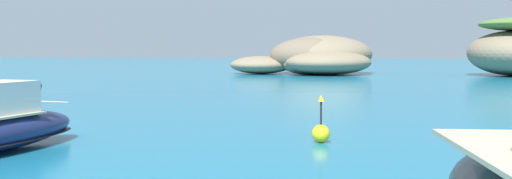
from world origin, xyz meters
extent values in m
ellipsoid|color=#84755B|center=(-4.23, 72.40, 2.32)|extent=(12.94, 14.25, 4.63)
ellipsoid|color=#756651|center=(-5.27, 69.38, 2.17)|extent=(10.17, 7.99, 4.33)
ellipsoid|color=#84755B|center=(-3.01, 68.26, 1.40)|extent=(13.54, 13.93, 2.81)
ellipsoid|color=#84755B|center=(-5.59, 68.32, 1.27)|extent=(7.61, 7.63, 2.54)
ellipsoid|color=#84755B|center=(-11.22, 69.15, 1.06)|extent=(10.05, 9.99, 2.13)
cube|color=silver|center=(-5.70, 13.82, 1.52)|extent=(1.53, 1.94, 0.92)
cube|color=#2D4756|center=(-5.62, 14.75, 1.61)|extent=(1.29, 0.33, 0.49)
cylinder|color=silver|center=(-5.51, 16.04, 1.21)|extent=(1.37, 0.15, 0.04)
sphere|color=yellow|center=(3.00, 17.45, 0.28)|extent=(0.56, 0.56, 0.56)
cylinder|color=black|center=(3.00, 17.45, 0.78)|extent=(0.06, 0.06, 1.00)
cone|color=yellow|center=(3.00, 17.45, 1.38)|extent=(0.20, 0.20, 0.20)
camera|label=1|loc=(5.46, -0.94, 2.87)|focal=42.11mm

